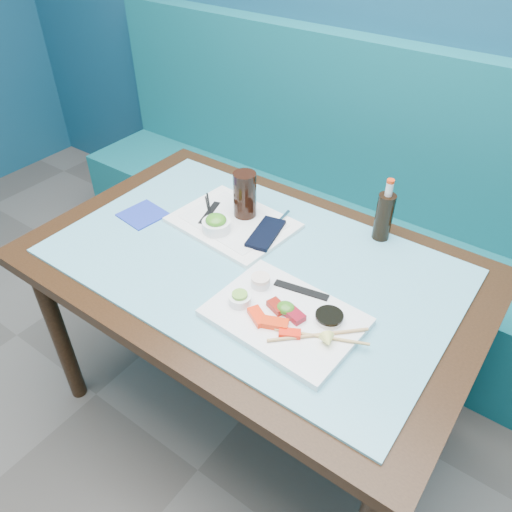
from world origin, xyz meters
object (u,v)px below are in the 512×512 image
Objects in this scene: blue_napkin at (143,215)px; cola_bottle_body at (384,217)px; booth_bench at (359,232)px; sashimi_plate at (285,317)px; serving_tray at (233,223)px; seaweed_bowl at (216,226)px; cola_glass at (245,195)px; dining_table at (252,282)px.

cola_bottle_body is at bearing 26.84° from blue_napkin.
sashimi_plate is (0.22, -0.99, 0.39)m from booth_bench.
blue_napkin is at bearing -153.16° from cola_bottle_body.
booth_bench is 7.74× the size of serving_tray.
blue_napkin is at bearing -148.89° from serving_tray.
cola_glass reaches higher than seaweed_bowl.
cola_bottle_body is at bearing 34.21° from seaweed_bowl.
cola_bottle_body is (0.05, 0.50, 0.07)m from sashimi_plate.
blue_napkin is (-0.45, -0.86, 0.39)m from booth_bench.
cola_glass is at bearing 81.25° from seaweed_bowl.
dining_table is at bearing -47.78° from cola_glass.
cola_glass reaches higher than cola_bottle_body.
serving_tray reaches higher than blue_napkin.
booth_bench reaches higher than cola_glass.
seaweed_bowl is at bearing -145.79° from cola_bottle_body.
dining_table is 0.29m from sashimi_plate.
sashimi_plate is at bearing -40.72° from cola_glass.
cola_bottle_body reaches higher than seaweed_bowl.
seaweed_bowl is (-0.40, 0.20, 0.02)m from sashimi_plate.
cola_glass is (-0.38, 0.33, 0.08)m from sashimi_plate.
dining_table is 0.22m from seaweed_bowl.
booth_bench is 0.89m from dining_table.
serving_tray is 2.42× the size of cola_bottle_body.
blue_napkin is at bearing 172.33° from sashimi_plate.
booth_bench reaches higher than blue_napkin.
dining_table is at bearing -29.55° from serving_tray.
booth_bench is 0.84m from cola_glass.
dining_table is 8.74× the size of cola_bottle_body.
blue_napkin is (-0.45, -0.02, 0.09)m from dining_table.
booth_bench is 0.73m from cola_bottle_body.
seaweed_bowl is at bearing 157.11° from sashimi_plate.
blue_napkin is (-0.68, 0.13, -0.01)m from sashimi_plate.
dining_table is at bearing -90.00° from booth_bench.
booth_bench is 2.14× the size of dining_table.
cola_bottle_body reaches higher than blue_napkin.
booth_bench reaches higher than serving_tray.
serving_tray is 2.84× the size of blue_napkin.
sashimi_plate is at bearing -26.13° from seaweed_bowl.
booth_bench is 22.01× the size of blue_napkin.
sashimi_plate reaches higher than blue_napkin.
sashimi_plate is at bearing -95.36° from cola_bottle_body.
seaweed_bowl is 0.54m from cola_bottle_body.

